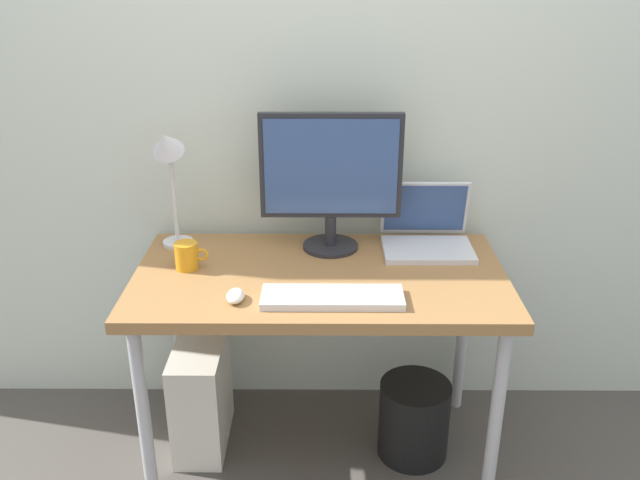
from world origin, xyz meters
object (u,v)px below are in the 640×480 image
laptop (426,232)px  keyboard (332,297)px  desk (320,292)px  coffee_mug (187,256)px  computer_tower (202,395)px  wastebasket (414,419)px  monitor (331,175)px  mouse (235,296)px  desk_lamp (169,162)px

laptop → keyboard: 0.55m
desk → coffee_mug: bearing=175.8°
desk → keyboard: (0.04, -0.20, 0.08)m
laptop → coffee_mug: laptop is taller
computer_tower → desk: bearing=-6.8°
keyboard → wastebasket: bearing=31.4°
desk → keyboard: size_ratio=2.85×
keyboard → monitor: bearing=90.4°
monitor → computer_tower: size_ratio=1.18×
keyboard → coffee_mug: size_ratio=3.84×
keyboard → coffee_mug: 0.54m
coffee_mug → computer_tower: size_ratio=0.27×
computer_tower → monitor: bearing=17.6°
desk → coffee_mug: 0.47m
mouse → desk: bearing=37.4°
keyboard → computer_tower: size_ratio=1.05×
desk → keyboard: bearing=-78.8°
computer_tower → wastebasket: (0.79, -0.06, -0.06)m
mouse → wastebasket: mouse is taller
keyboard → mouse: mouse is taller
monitor → wastebasket: (0.31, -0.22, -0.88)m
laptop → computer_tower: size_ratio=0.76×
coffee_mug → computer_tower: (0.01, 0.02, -0.58)m
laptop → coffee_mug: (-0.84, -0.19, -0.01)m
keyboard → computer_tower: bearing=152.6°
monitor → wastebasket: monitor is taller
desk → computer_tower: bearing=173.2°
laptop → computer_tower: bearing=-168.5°
desk_lamp → computer_tower: bearing=-62.5°
coffee_mug → keyboard: bearing=-25.2°
desk → computer_tower: size_ratio=2.98×
desk → monitor: bearing=79.9°
desk_lamp → keyboard: size_ratio=1.04×
mouse → computer_tower: bearing=126.4°
monitor → desk_lamp: monitor is taller
laptop → wastebasket: (-0.04, -0.23, -0.66)m
desk_lamp → monitor: bearing=-0.1°
monitor → desk: bearing=-100.1°
coffee_mug → laptop: bearing=12.7°
monitor → wastebasket: bearing=-34.8°
wastebasket → computer_tower: bearing=175.5°
keyboard → laptop: bearing=50.5°
keyboard → wastebasket: size_ratio=1.47×
laptop → coffee_mug: bearing=-167.3°
laptop → coffee_mug: size_ratio=2.79×
desk → wastebasket: bearing=-1.6°
keyboard → computer_tower: 0.78m
monitor → coffee_mug: bearing=-160.5°
wastebasket → laptop: bearing=80.6°
desk → mouse: (-0.26, -0.20, 0.09)m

